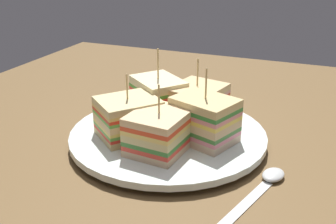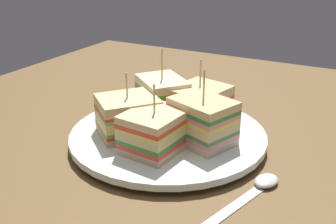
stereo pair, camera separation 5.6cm
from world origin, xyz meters
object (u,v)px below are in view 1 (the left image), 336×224
Objects in this scene: napkin at (172,94)px; spoon at (264,184)px; sandwich_wedge_4 at (159,132)px; sandwich_wedge_2 at (158,98)px; sandwich_wedge_0 at (204,120)px; sandwich_wedge_1 at (197,104)px; chip_pile at (167,122)px; plate at (168,136)px; sandwich_wedge_3 at (129,117)px.

spoon is at bearing 40.98° from napkin.
sandwich_wedge_4 is 24.88cm from napkin.
sandwich_wedge_0 is at bearing 9.02° from sandwich_wedge_2.
sandwich_wedge_4 is at bearing 4.47° from sandwich_wedge_1.
sandwich_wedge_1 is 1.09× the size of sandwich_wedge_4.
chip_pile is 0.50× the size of spoon.
sandwich_wedge_1 is at bearing 63.62° from spoon.
spoon is (1.04, 13.68, -3.81)cm from sandwich_wedge_4.
sandwich_wedge_0 reaches higher than chip_pile.
sandwich_wedge_0 is 1.04× the size of sandwich_wedge_1.
sandwich_wedge_1 is 5.87cm from sandwich_wedge_2.
sandwich_wedge_2 reaches higher than sandwich_wedge_0.
chip_pile reaches higher than plate.
napkin is at bearing 141.75° from sandwich_wedge_2.
sandwich_wedge_4 reaches higher than chip_pile.
spoon is 32.35cm from napkin.
sandwich_wedge_4 is (9.71, 4.31, -0.46)cm from sandwich_wedge_2.
chip_pile is (-5.86, -1.37, -1.28)cm from sandwich_wedge_4.
sandwich_wedge_2 is 1.21× the size of sandwich_wedge_4.
sandwich_wedge_3 is at bearing 96.55° from spoon.
sandwich_wedge_3 is at bearing -49.47° from chip_pile.
sandwich_wedge_2 is (-4.94, -8.74, 0.03)cm from sandwich_wedge_0.
plate is 16.04cm from spoon.
sandwich_wedge_2 reaches higher than chip_pile.
plate is 3.11× the size of sandwich_wedge_4.
napkin is at bearing -160.09° from plate.
sandwich_wedge_0 reaches higher than sandwich_wedge_4.
spoon is at bearing -60.02° from sandwich_wedge_3.
plate is at bearing 16.40° from sandwich_wedge_4.
sandwich_wedge_1 is 10.60cm from sandwich_wedge_3.
spoon is (6.41, 14.69, -0.61)cm from plate.
plate is 6.58cm from sandwich_wedge_2.
sandwich_wedge_1 is 16.52cm from napkin.
plate is 6.56cm from sandwich_wedge_0.
sandwich_wedge_1 is 0.94× the size of sandwich_wedge_3.
sandwich_wedge_3 is 21.56cm from napkin.
plate is 2.02cm from chip_pile.
sandwich_wedge_1 reaches higher than napkin.
sandwich_wedge_2 is 0.70× the size of spoon.
sandwich_wedge_4 is at bearing 10.64° from plate.
plate is 6.39cm from sandwich_wedge_3.
chip_pile is at bearing -9.62° from sandwich_wedge_3.
chip_pile is (-1.08, -5.80, -1.71)cm from sandwich_wedge_0.
spoon is at bearing 60.20° from sandwich_wedge_1.
sandwich_wedge_3 is 0.67× the size of spoon.
sandwich_wedge_0 is 6.16cm from sandwich_wedge_1.
chip_pile is at bearing -20.72° from sandwich_wedge_1.
sandwich_wedge_2 is (0.50, -5.84, 0.26)cm from sandwich_wedge_1.
sandwich_wedge_1 is at bearing -1.91° from sandwich_wedge_3.
sandwich_wedge_3 reaches higher than napkin.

